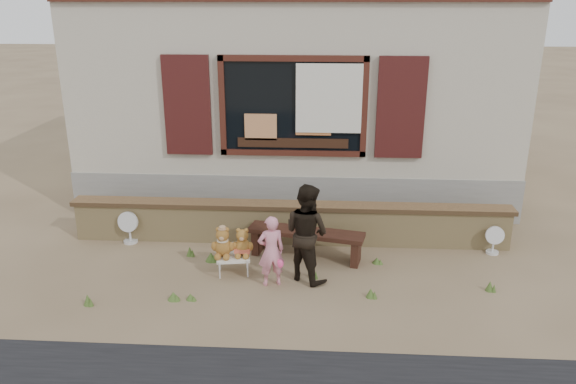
# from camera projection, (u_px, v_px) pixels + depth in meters

# --- Properties ---
(ground) EXTENTS (80.00, 80.00, 0.00)m
(ground) POSITION_uv_depth(u_px,v_px,m) (285.00, 269.00, 8.28)
(ground) COLOR brown
(ground) RESTS_ON ground
(shopfront) EXTENTS (8.04, 5.13, 4.00)m
(shopfront) POSITION_uv_depth(u_px,v_px,m) (299.00, 87.00, 11.85)
(shopfront) COLOR gray
(shopfront) RESTS_ON ground
(brick_wall) EXTENTS (7.10, 0.36, 0.67)m
(brick_wall) POSITION_uv_depth(u_px,v_px,m) (290.00, 222.00, 9.11)
(brick_wall) COLOR tan
(brick_wall) RESTS_ON ground
(bench) EXTENTS (1.81, 0.74, 0.45)m
(bench) POSITION_uv_depth(u_px,v_px,m) (306.00, 238.00, 8.54)
(bench) COLOR black
(bench) RESTS_ON ground
(folding_chair) EXTENTS (0.53, 0.49, 0.29)m
(folding_chair) POSITION_uv_depth(u_px,v_px,m) (233.00, 257.00, 8.07)
(folding_chair) COLOR silver
(folding_chair) RESTS_ON ground
(teddy_bear_left) EXTENTS (0.37, 0.34, 0.45)m
(teddy_bear_left) POSITION_uv_depth(u_px,v_px,m) (223.00, 241.00, 7.98)
(teddy_bear_left) COLOR brown
(teddy_bear_left) RESTS_ON folding_chair
(teddy_bear_right) EXTENTS (0.35, 0.31, 0.42)m
(teddy_bear_right) POSITION_uv_depth(u_px,v_px,m) (243.00, 241.00, 8.01)
(teddy_bear_right) COLOR olive
(teddy_bear_right) RESTS_ON folding_chair
(child) EXTENTS (0.43, 0.35, 1.02)m
(child) POSITION_uv_depth(u_px,v_px,m) (271.00, 251.00, 7.68)
(child) COLOR pink
(child) RESTS_ON ground
(adult) EXTENTS (0.87, 0.84, 1.41)m
(adult) POSITION_uv_depth(u_px,v_px,m) (307.00, 233.00, 7.79)
(adult) COLOR black
(adult) RESTS_ON ground
(fan_left) EXTENTS (0.34, 0.23, 0.54)m
(fan_left) POSITION_uv_depth(u_px,v_px,m) (129.00, 227.00, 9.09)
(fan_left) COLOR silver
(fan_left) RESTS_ON ground
(fan_right) EXTENTS (0.29, 0.20, 0.46)m
(fan_right) POSITION_uv_depth(u_px,v_px,m) (494.00, 240.00, 8.72)
(fan_right) COLOR silver
(fan_right) RESTS_ON ground
(grass_tufts) EXTENTS (5.45, 1.65, 0.15)m
(grass_tufts) POSITION_uv_depth(u_px,v_px,m) (257.00, 276.00, 7.94)
(grass_tufts) COLOR #456127
(grass_tufts) RESTS_ON ground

